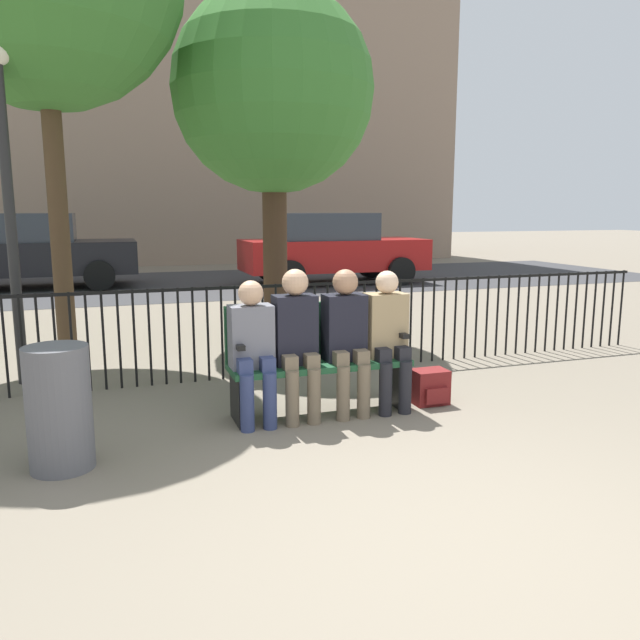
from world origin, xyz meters
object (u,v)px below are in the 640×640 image
Objects in this scene: seated_person_3 at (388,333)px; parked_car_1 at (330,247)px; park_bench at (317,355)px; lamp_post at (5,155)px; backpack at (430,387)px; tree_0 at (273,93)px; seated_person_2 at (346,334)px; seated_person_1 at (296,336)px; trash_bin at (59,408)px; parked_car_0 at (30,250)px; seated_person_0 at (253,345)px.

parked_car_1 is (2.67, 8.87, 0.18)m from seated_person_3.
lamp_post is (-2.47, 1.75, 1.70)m from park_bench.
seated_person_3 is at bearing 179.34° from backpack.
seated_person_3 is 4.19m from tree_0.
parked_car_1 is (3.05, 8.87, 0.16)m from seated_person_2.
trash_bin is at bearing -165.20° from seated_person_1.
parked_car_0 is 1.00× the size of parked_car_1.
park_bench is 0.36× the size of parked_car_0.
backpack is 0.09× the size of lamp_post.
seated_person_0 is at bearing -107.78° from tree_0.
seated_person_3 is at bearing -106.78° from parked_car_1.
seated_person_0 is 0.79m from seated_person_2.
parked_car_0 is at bearing 108.66° from seated_person_2.
lamp_post is at bearing 144.65° from park_bench.
trash_bin is at bearing -78.11° from lamp_post.
lamp_post is (-3.06, 1.88, 1.53)m from seated_person_3.
seated_person_2 is at bearing -108.98° from parked_car_1.
parked_car_0 reaches higher than trash_bin.
seated_person_3 reaches higher than backpack.
tree_0 reaches higher than park_bench.
tree_0 is 6.59m from parked_car_1.
seated_person_3 is (0.80, -0.00, -0.03)m from seated_person_1.
parked_car_1 reaches higher than seated_person_2.
lamp_post is at bearing 151.55° from backpack.
parked_car_0 is at bearing 112.61° from backpack.
lamp_post reaches higher than seated_person_3.
parked_car_0 is 10.61m from trash_bin.
seated_person_1 reaches higher than park_bench.
tree_0 is (0.29, 3.36, 2.48)m from seated_person_2.
trash_bin is at bearing -163.38° from park_bench.
park_bench is 0.63m from seated_person_3.
seated_person_2 is at bearing -35.00° from lamp_post.
seated_person_1 reaches higher than trash_bin.
seated_person_3 is at bearing -88.50° from tree_0.
seated_person_1 is 9.53m from parked_car_1.
trash_bin is at bearing -168.02° from seated_person_2.
park_bench is at bearing 149.34° from seated_person_2.
seated_person_3 is 3.90× the size of backpack.
parked_car_0 is at bearing 118.80° from tree_0.
lamp_post is (-2.97, -1.48, -0.97)m from tree_0.
seated_person_0 is at bearing -167.38° from park_bench.
trash_bin is (-2.48, -3.83, -2.75)m from tree_0.
seated_person_2 is 0.29× the size of parked_car_1.
parked_car_0 is at bearing 106.44° from seated_person_1.
park_bench is 0.32m from seated_person_1.
seated_person_1 is (-0.22, -0.13, 0.20)m from park_bench.
park_bench is 4.96× the size of backpack.
seated_person_0 is at bearing -179.28° from seated_person_1.
parked_car_1 reaches higher than seated_person_3.
backpack is 0.07× the size of parked_car_0.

